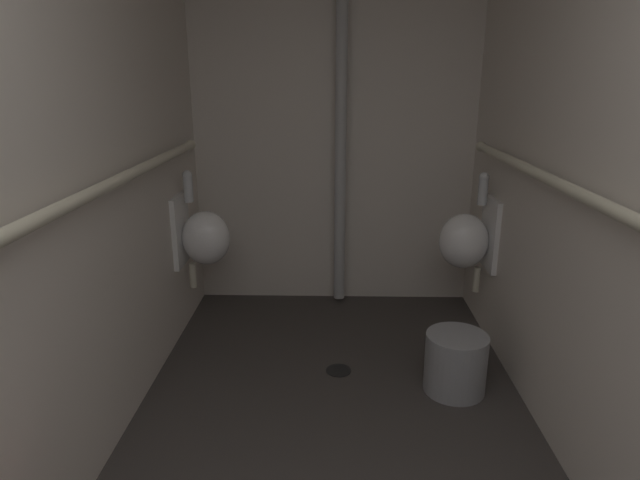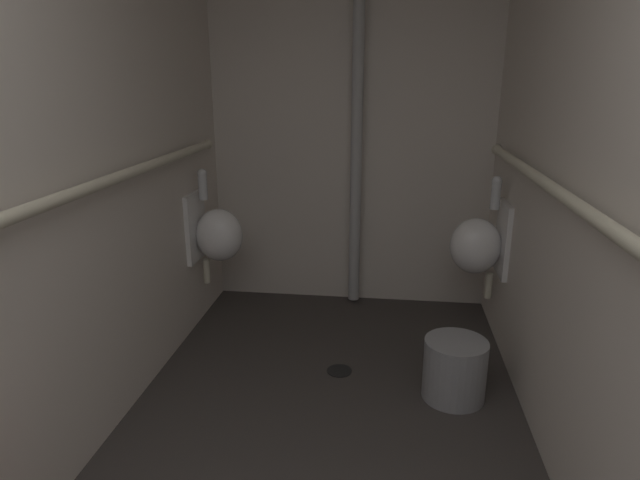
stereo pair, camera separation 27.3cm
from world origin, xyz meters
name	(u,v)px [view 1 (the left image)]	position (x,y,z in m)	size (l,w,h in m)	color
floor	(333,461)	(0.00, 1.75, -0.04)	(2.05, 3.62, 0.08)	#383330
wall_left	(66,148)	(-1.00, 1.75, 1.32)	(0.06, 3.62, 2.65)	beige
wall_right	(611,149)	(1.00, 1.75, 1.32)	(0.06, 3.62, 2.65)	beige
wall_back	(334,114)	(0.00, 3.53, 1.32)	(2.05, 0.06, 2.65)	beige
urinal_left_mid	(202,236)	(-0.82, 2.97, 0.62)	(0.32, 0.30, 0.76)	white
urinal_right_mid	(467,239)	(0.82, 2.94, 0.62)	(0.32, 0.30, 0.76)	white
supply_pipe_left	(97,191)	(-0.91, 1.77, 1.16)	(0.06, 2.86, 0.06)	beige
supply_pipe_right	(580,195)	(0.91, 1.74, 1.16)	(0.06, 2.86, 0.06)	beige
standpipe_back_wall	(341,116)	(0.04, 3.42, 1.32)	(0.08, 0.08, 2.60)	#B2B2B2
floor_drain	(339,370)	(0.03, 2.43, 0.00)	(0.14, 0.14, 0.01)	black
waste_bin	(456,363)	(0.63, 2.26, 0.16)	(0.32, 0.32, 0.31)	gray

